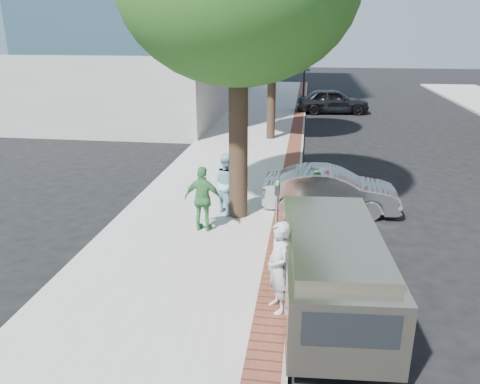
% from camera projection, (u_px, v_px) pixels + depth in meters
% --- Properties ---
extents(ground, '(120.00, 120.00, 0.00)m').
position_uv_depth(ground, '(251.00, 250.00, 11.51)').
color(ground, black).
rests_on(ground, ground).
extents(sidewalk, '(5.00, 60.00, 0.15)m').
position_uv_depth(sidewalk, '(238.00, 160.00, 19.17)').
color(sidewalk, '#9E9991').
rests_on(sidewalk, ground).
extents(brick_strip, '(0.60, 60.00, 0.01)m').
position_uv_depth(brick_strip, '(292.00, 160.00, 18.85)').
color(brick_strip, brown).
rests_on(brick_strip, sidewalk).
extents(curb, '(0.10, 60.00, 0.15)m').
position_uv_depth(curb, '(301.00, 163.00, 18.83)').
color(curb, gray).
rests_on(curb, ground).
extents(office_base, '(18.20, 22.20, 4.00)m').
position_uv_depth(office_base, '(107.00, 76.00, 33.17)').
color(office_base, gray).
rests_on(office_base, ground).
extents(signal_near, '(0.70, 0.15, 3.80)m').
position_uv_depth(signal_near, '(304.00, 75.00, 31.22)').
color(signal_near, black).
rests_on(signal_near, ground).
extents(tree_far, '(4.80, 4.80, 7.14)m').
position_uv_depth(tree_far, '(273.00, 26.00, 21.06)').
color(tree_far, black).
rests_on(tree_far, sidewalk).
extents(parking_meter, '(0.12, 0.32, 1.47)m').
position_uv_depth(parking_meter, '(277.00, 197.00, 11.62)').
color(parking_meter, gray).
rests_on(parking_meter, sidewalk).
extents(person_gray, '(0.67, 0.77, 1.77)m').
position_uv_depth(person_gray, '(279.00, 267.00, 8.54)').
color(person_gray, '#ADAEB2').
rests_on(person_gray, sidewalk).
extents(person_officer, '(1.06, 1.07, 1.74)m').
position_uv_depth(person_officer, '(227.00, 183.00, 13.28)').
color(person_officer, '#96CAE8').
rests_on(person_officer, sidewalk).
extents(person_green, '(1.05, 0.53, 1.73)m').
position_uv_depth(person_green, '(203.00, 199.00, 12.05)').
color(person_green, '#3E8848').
rests_on(person_green, sidewalk).
extents(sedan_silver, '(3.97, 1.40, 1.31)m').
position_uv_depth(sedan_silver, '(330.00, 190.00, 13.82)').
color(sedan_silver, '#AAAEB1').
rests_on(sedan_silver, ground).
extents(bg_car, '(4.80, 2.35, 1.58)m').
position_uv_depth(bg_car, '(333.00, 101.00, 30.15)').
color(bg_car, black).
rests_on(bg_car, ground).
extents(van, '(2.06, 4.71, 1.70)m').
position_uv_depth(van, '(331.00, 264.00, 8.88)').
color(van, gray).
rests_on(van, ground).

